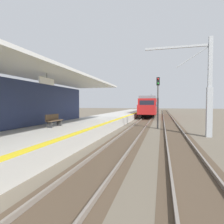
{
  "coord_description": "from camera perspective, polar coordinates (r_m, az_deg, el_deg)",
  "views": [
    {
      "loc": [
        4.25,
        -0.27,
        2.5
      ],
      "look_at": [
        1.86,
        8.74,
        2.1
      ],
      "focal_mm": 30.07,
      "sensor_mm": 36.0,
      "label": 1
    }
  ],
  "objects": [
    {
      "name": "rail_signal_post",
      "position": [
        19.66,
        13.79,
        4.4
      ],
      "size": [
        0.32,
        0.34,
        5.2
      ],
      "color": "#4C4C4C",
      "rests_on": "ground"
    },
    {
      "name": "approaching_train",
      "position": [
        39.54,
        11.47,
        1.93
      ],
      "size": [
        2.93,
        19.6,
        4.76
      ],
      "color": "maroon",
      "rests_on": "ground"
    },
    {
      "name": "catenary_pylon_far_side",
      "position": [
        15.85,
        26.51,
        6.18
      ],
      "size": [
        5.0,
        0.4,
        7.5
      ],
      "color": "#9EA3A8",
      "rests_on": "ground"
    },
    {
      "name": "track_pair_middle",
      "position": [
        20.44,
        17.76,
        -4.55
      ],
      "size": [
        2.34,
        120.0,
        0.16
      ],
      "color": "#4C3D2D",
      "rests_on": "ground"
    },
    {
      "name": "station_platform",
      "position": [
        17.73,
        -7.63,
        -4.21
      ],
      "size": [
        5.0,
        80.0,
        0.91
      ],
      "color": "#B7B5AD",
      "rests_on": "ground"
    },
    {
      "name": "track_pair_nearest_platform",
      "position": [
        20.55,
        8.22,
        -4.43
      ],
      "size": [
        2.34,
        120.0,
        0.16
      ],
      "color": "#4C3D2D",
      "rests_on": "ground"
    },
    {
      "name": "platform_bench",
      "position": [
        13.75,
        -17.29,
        -2.35
      ],
      "size": [
        0.45,
        1.6,
        0.88
      ],
      "color": "brown",
      "rests_on": "station_platform"
    }
  ]
}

